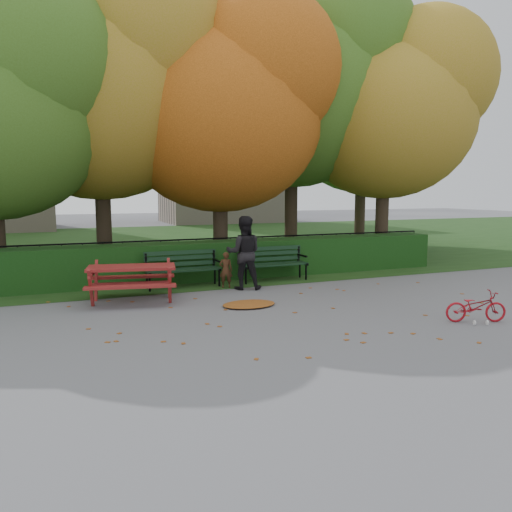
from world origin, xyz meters
name	(u,v)px	position (x,y,z in m)	size (l,w,h in m)	color
ground	(299,317)	(0.00, 0.00, 0.00)	(90.00, 90.00, 0.00)	slate
grass_strip	(155,244)	(0.00, 14.00, 0.01)	(90.00, 90.00, 0.00)	#193812
building_right	(224,141)	(8.00, 28.00, 6.00)	(9.00, 6.00, 12.00)	tan
hedge	(223,260)	(0.00, 4.50, 0.50)	(13.00, 0.90, 1.00)	black
iron_fence	(214,255)	(0.00, 5.30, 0.54)	(14.00, 0.04, 1.02)	black
tree_a	(0,99)	(-5.19, 5.58, 4.52)	(5.88, 5.60, 7.48)	#32211A
tree_b	(112,80)	(-2.44, 6.75, 5.40)	(6.72, 6.40, 8.79)	#32211A
tree_c	(233,104)	(0.83, 5.96, 4.82)	(6.30, 6.00, 8.00)	#32211A
tree_d	(306,81)	(3.88, 7.23, 5.98)	(7.14, 6.80, 9.58)	#32211A
tree_e	(398,107)	(6.52, 5.77, 5.08)	(6.09, 5.80, 8.16)	#32211A
tree_g	(372,117)	(8.33, 9.76, 5.37)	(6.30, 6.00, 8.55)	#32211A
bench_left	(182,266)	(-1.30, 3.70, 0.52)	(1.80, 0.57, 0.88)	black
bench_right	(272,261)	(1.10, 3.70, 0.52)	(1.80, 0.57, 0.88)	black
picnic_table	(132,274)	(-2.68, 2.49, 0.60)	(2.04, 1.76, 0.87)	maroon
leaf_pile	(249,304)	(-0.54, 1.20, 0.04)	(1.11, 0.77, 0.08)	maroon
leaf_scatter	(292,313)	(0.00, 0.30, 0.01)	(9.00, 5.70, 0.01)	maroon
child	(226,270)	(-0.35, 3.20, 0.44)	(0.32, 0.21, 0.88)	#412514
adult	(244,253)	(0.00, 2.90, 0.87)	(0.85, 0.66, 1.75)	black
bicycle	(476,307)	(2.76, -1.51, 0.28)	(0.38, 1.08, 0.57)	maroon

